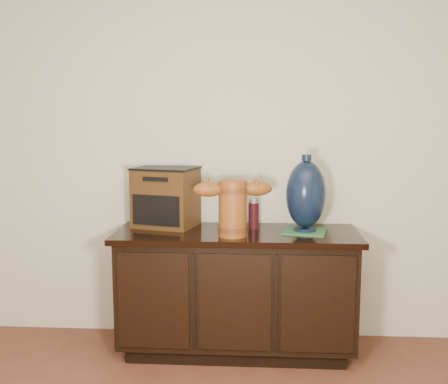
# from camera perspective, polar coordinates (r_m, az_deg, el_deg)

# --- Properties ---
(room) EXTENTS (5.00, 5.00, 5.00)m
(room) POSITION_cam_1_polar(r_m,az_deg,el_deg) (0.88, -4.27, -0.63)
(room) COLOR #5A2E1E
(room) RESTS_ON ground
(sideboard) EXTENTS (1.46, 0.56, 0.75)m
(sideboard) POSITION_cam_1_polar(r_m,az_deg,el_deg) (3.26, 1.37, -10.64)
(sideboard) COLOR black
(sideboard) RESTS_ON ground
(terracotta_vessel) EXTENTS (0.46, 0.20, 0.32)m
(terracotta_vessel) POSITION_cam_1_polar(r_m,az_deg,el_deg) (3.00, 0.95, -1.42)
(terracotta_vessel) COLOR brown
(terracotta_vessel) RESTS_ON sideboard
(tv_radio) EXTENTS (0.44, 0.39, 0.37)m
(tv_radio) POSITION_cam_1_polar(r_m,az_deg,el_deg) (3.31, -6.34, -0.54)
(tv_radio) COLOR #442911
(tv_radio) RESTS_ON sideboard
(green_mat) EXTENTS (0.29, 0.29, 0.01)m
(green_mat) POSITION_cam_1_polar(r_m,az_deg,el_deg) (3.19, 8.80, -4.24)
(green_mat) COLOR #2E6737
(green_mat) RESTS_ON sideboard
(lamp_base) EXTENTS (0.28, 0.28, 0.46)m
(lamp_base) POSITION_cam_1_polar(r_m,az_deg,el_deg) (3.15, 8.89, -0.30)
(lamp_base) COLOR black
(lamp_base) RESTS_ON green_mat
(spray_can) EXTENTS (0.06, 0.06, 0.19)m
(spray_can) POSITION_cam_1_polar(r_m,az_deg,el_deg) (3.23, 3.25, -2.38)
(spray_can) COLOR #530E17
(spray_can) RESTS_ON sideboard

